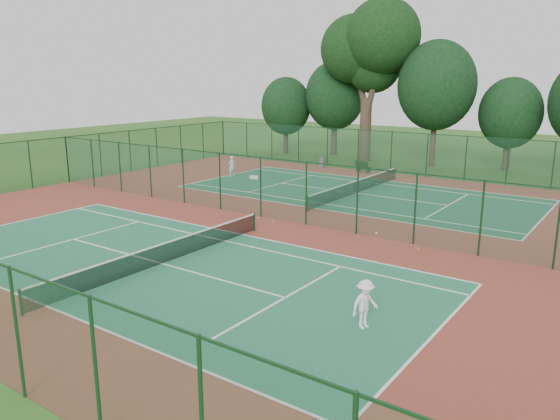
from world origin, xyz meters
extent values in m
plane|color=#2C5A1C|center=(0.00, 0.00, 0.00)|extent=(120.00, 120.00, 0.00)
cube|color=brown|center=(0.00, 0.00, 0.01)|extent=(40.00, 36.00, 0.01)
cube|color=#216A49|center=(0.00, -9.00, 0.01)|extent=(23.77, 10.97, 0.01)
cube|color=#1B5836|center=(0.00, 9.00, 0.01)|extent=(23.77, 10.97, 0.01)
cube|color=#194B2F|center=(0.00, 18.00, 1.75)|extent=(40.00, 0.02, 3.50)
cube|color=#13351D|center=(0.00, 18.00, 3.46)|extent=(40.00, 0.05, 0.05)
cube|color=#184826|center=(-20.00, 0.00, 1.75)|extent=(0.02, 36.00, 3.50)
cube|color=#13341D|center=(-20.00, 0.00, 3.46)|extent=(0.05, 36.00, 0.05)
cube|color=#194C31|center=(0.00, 0.00, 1.75)|extent=(40.00, 0.02, 3.50)
cube|color=#123318|center=(0.00, 0.00, 3.46)|extent=(40.00, 0.05, 0.05)
cylinder|color=#13361D|center=(0.00, -15.40, 0.49)|extent=(0.10, 0.10, 0.97)
cylinder|color=#13361D|center=(0.00, -2.60, 0.49)|extent=(0.10, 0.10, 0.97)
cube|color=black|center=(0.00, -9.00, 0.48)|extent=(0.02, 12.80, 0.85)
cube|color=white|center=(0.00, -9.00, 0.92)|extent=(0.04, 12.80, 0.06)
cylinder|color=#15391E|center=(0.00, 2.60, 0.49)|extent=(0.10, 0.10, 0.97)
cylinder|color=#15391E|center=(0.00, 15.40, 0.49)|extent=(0.10, 0.10, 0.97)
cube|color=black|center=(0.00, 9.00, 0.48)|extent=(0.02, 12.80, 0.85)
cube|color=white|center=(0.00, 9.00, 0.92)|extent=(0.04, 12.80, 0.06)
imported|color=white|center=(9.86, -9.54, 0.83)|extent=(0.94, 1.19, 1.62)
imported|color=silver|center=(-11.25, 8.93, 0.86)|extent=(0.53, 0.69, 1.69)
cylinder|color=slate|center=(-7.80, 17.22, 0.46)|extent=(0.53, 0.53, 0.91)
cube|color=black|center=(-4.13, 17.23, 0.24)|extent=(0.24, 0.42, 0.47)
cube|color=black|center=(-2.97, 16.75, 0.24)|extent=(0.24, 0.42, 0.47)
cube|color=black|center=(-3.55, 16.99, 0.50)|extent=(1.61, 1.00, 0.05)
cube|color=black|center=(-3.63, 16.80, 0.74)|extent=(1.46, 0.65, 0.47)
cube|color=white|center=(-9.21, 9.24, 0.14)|extent=(0.71, 0.35, 0.26)
sphere|color=#CDF038|center=(-0.26, -0.58, 0.04)|extent=(0.07, 0.07, 0.07)
sphere|color=gold|center=(8.20, -0.67, 0.05)|extent=(0.07, 0.07, 0.07)
sphere|color=#C3E034|center=(-1.42, -0.43, 0.05)|extent=(0.07, 0.07, 0.07)
cylinder|color=#372A1E|center=(-6.42, 22.90, 2.98)|extent=(1.09, 1.09, 5.95)
cylinder|color=#372A1E|center=(-7.31, 23.19, 7.44)|extent=(2.02, 0.60, 5.92)
cylinder|color=#372A1E|center=(-5.52, 22.70, 7.74)|extent=(1.88, 0.56, 6.42)
sphere|color=black|center=(-8.01, 23.19, 10.42)|extent=(6.35, 6.35, 6.35)
sphere|color=black|center=(-4.93, 22.70, 11.41)|extent=(6.75, 6.75, 6.75)
sphere|color=black|center=(-6.22, 23.69, 8.93)|extent=(5.16, 5.16, 5.16)
camera|label=1|loc=(16.96, -24.30, 7.87)|focal=35.00mm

